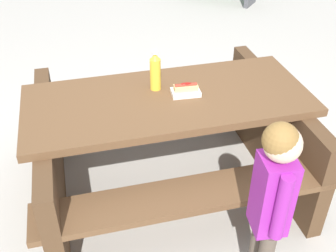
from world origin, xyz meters
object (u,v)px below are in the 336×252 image
object	(u,v)px
hotdog_tray	(186,90)
soda_bottle	(155,72)
child_in_coat	(272,195)
picnic_table	(168,136)

from	to	relation	value
hotdog_tray	soda_bottle	bearing A→B (deg)	124.97
child_in_coat	hotdog_tray	bearing A→B (deg)	79.25
picnic_table	hotdog_tray	distance (m)	0.36
picnic_table	soda_bottle	bearing A→B (deg)	93.72
child_in_coat	picnic_table	bearing A→B (deg)	86.06
hotdog_tray	child_in_coat	world-z (taller)	child_in_coat
soda_bottle	hotdog_tray	bearing A→B (deg)	-55.03
picnic_table	hotdog_tray	size ratio (longest dim) A/B	10.38
child_in_coat	soda_bottle	bearing A→B (deg)	86.97
hotdog_tray	child_in_coat	size ratio (longest dim) A/B	0.19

